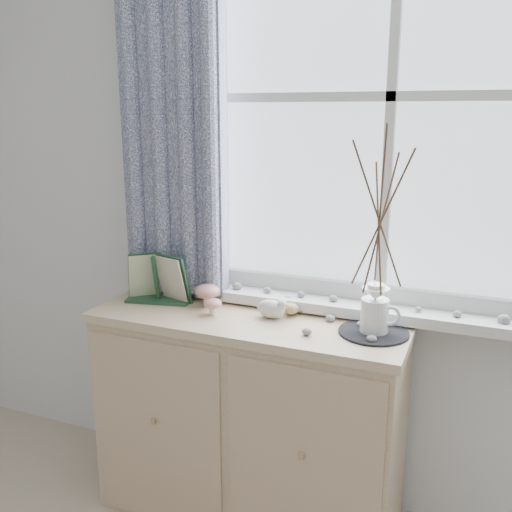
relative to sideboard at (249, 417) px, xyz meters
The scene contains 8 objects.
sideboard is the anchor object (origin of this frame).
botanical_book 0.67m from the sideboard, behind, with size 0.29×0.13×0.21m, color #1F4128, non-canonical shape.
toadstool_cluster 0.51m from the sideboard, behind, with size 0.14×0.15×0.09m.
wooden_eggs 0.48m from the sideboard, 38.53° to the left, with size 0.10×0.12×0.07m.
songbird_figurine 0.47m from the sideboard, 11.83° to the left, with size 0.15×0.07×0.08m, color beige, non-canonical shape.
crocheted_doily 0.64m from the sideboard, ahead, with size 0.24×0.24×0.01m, color black.
twig_pitcher 0.96m from the sideboard, ahead, with size 0.33×0.33×0.73m.
sideboard_pebbles 0.55m from the sideboard, ahead, with size 0.34×0.23×0.02m.
Camera 1 is at (0.65, -0.11, 1.60)m, focal length 40.00 mm.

